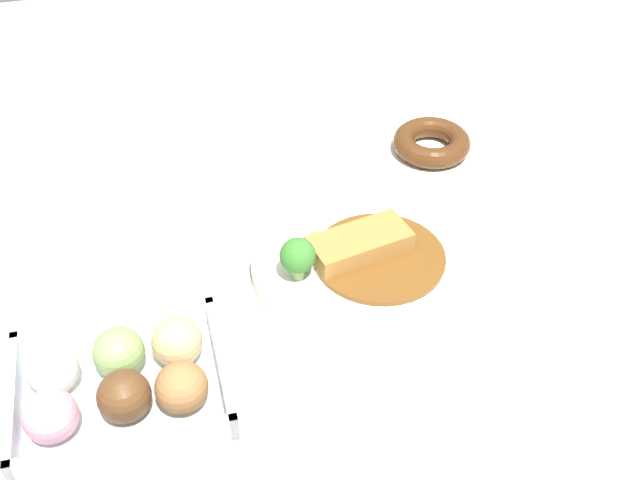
# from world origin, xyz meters

# --- Properties ---
(ground_plane) EXTENTS (1.60, 1.60, 0.00)m
(ground_plane) POSITION_xyz_m (0.00, 0.00, 0.00)
(ground_plane) COLOR #B2A893
(curry_plate) EXTENTS (0.23, 0.23, 0.07)m
(curry_plate) POSITION_xyz_m (0.07, -0.06, 0.02)
(curry_plate) COLOR white
(curry_plate) RESTS_ON ground_plane
(donut_box) EXTENTS (0.20, 0.16, 0.06)m
(donut_box) POSITION_xyz_m (-0.20, -0.19, 0.03)
(donut_box) COLOR silver
(donut_box) RESTS_ON ground_plane
(chocolate_ring_donut) EXTENTS (0.13, 0.13, 0.03)m
(chocolate_ring_donut) POSITION_xyz_m (0.24, 0.14, 0.02)
(chocolate_ring_donut) COLOR white
(chocolate_ring_donut) RESTS_ON ground_plane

